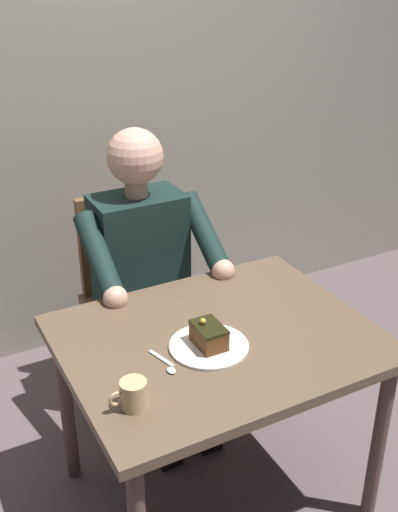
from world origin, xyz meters
name	(u,v)px	position (x,y,z in m)	size (l,w,h in m)	color
ground_plane	(216,492)	(0.00, 0.00, 0.00)	(14.00, 14.00, 0.00)	#5B4C4E
cafe_rear_panel	(73,34)	(0.00, -1.30, 1.50)	(6.40, 0.12, 3.00)	gray
dining_table	(218,357)	(0.00, 0.00, 0.62)	(1.00, 0.80, 0.71)	brown
chair	(133,289)	(0.00, -0.75, 0.51)	(0.42, 0.42, 0.91)	brown
seated_person	(148,275)	(0.00, -0.57, 0.65)	(0.53, 0.58, 1.24)	black
dessert_plate	(209,346)	(0.06, 0.04, 0.71)	(0.25, 0.25, 0.01)	silver
cake_slice	(209,335)	(0.06, 0.04, 0.75)	(0.08, 0.12, 0.09)	#5D3417
coffee_cup	(133,394)	(0.38, 0.20, 0.75)	(0.11, 0.08, 0.08)	tan
dessert_spoon	(167,365)	(0.22, 0.07, 0.71)	(0.04, 0.14, 0.01)	silver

